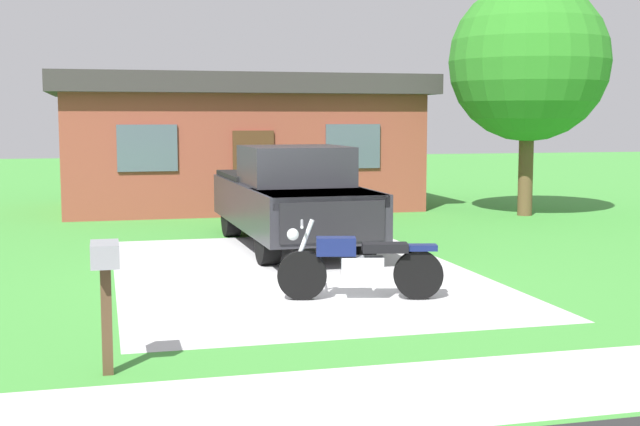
# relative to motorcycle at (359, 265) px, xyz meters

# --- Properties ---
(ground_plane) EXTENTS (80.00, 80.00, 0.00)m
(ground_plane) POSITION_rel_motorcycle_xyz_m (-0.41, 2.15, -0.47)
(ground_plane) COLOR #429339
(driveway_pad) EXTENTS (5.47, 8.16, 0.01)m
(driveway_pad) POSITION_rel_motorcycle_xyz_m (-0.41, 2.15, -0.47)
(driveway_pad) COLOR silver
(driveway_pad) RESTS_ON ground
(sidewalk_strip) EXTENTS (36.00, 1.80, 0.01)m
(sidewalk_strip) POSITION_rel_motorcycle_xyz_m (-0.41, -3.85, -0.47)
(sidewalk_strip) COLOR silver
(sidewalk_strip) RESTS_ON ground
(motorcycle) EXTENTS (2.18, 0.85, 1.09)m
(motorcycle) POSITION_rel_motorcycle_xyz_m (0.00, 0.00, 0.00)
(motorcycle) COLOR black
(motorcycle) RESTS_ON ground
(pickup_truck) EXTENTS (2.13, 5.67, 1.90)m
(pickup_truck) POSITION_rel_motorcycle_xyz_m (0.11, 4.84, 0.48)
(pickup_truck) COLOR black
(pickup_truck) RESTS_ON ground
(mailbox) EXTENTS (0.26, 0.48, 1.26)m
(mailbox) POSITION_rel_motorcycle_xyz_m (-3.27, -2.60, 0.51)
(mailbox) COLOR #4C3823
(mailbox) RESTS_ON ground
(shade_tree) EXTENTS (3.89, 3.89, 5.72)m
(shade_tree) POSITION_rel_motorcycle_xyz_m (6.85, 8.40, 3.28)
(shade_tree) COLOR brown
(shade_tree) RESTS_ON ground
(neighbor_house) EXTENTS (9.60, 5.60, 3.50)m
(neighbor_house) POSITION_rel_motorcycle_xyz_m (0.29, 12.27, 1.32)
(neighbor_house) COLOR brown
(neighbor_house) RESTS_ON ground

